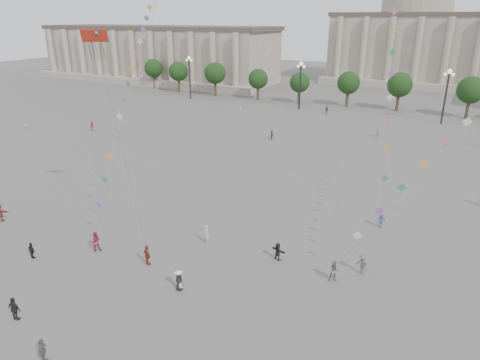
% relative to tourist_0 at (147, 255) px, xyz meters
% --- Properties ---
extents(ground, '(360.00, 360.00, 0.00)m').
position_rel_tourist_0_xyz_m(ground, '(2.91, -1.76, -0.94)').
color(ground, '#5B5856').
rests_on(ground, ground).
extents(hall_west, '(84.00, 26.22, 17.20)m').
position_rel_tourist_0_xyz_m(hall_west, '(-72.09, 92.14, 7.49)').
color(hall_west, gray).
rests_on(hall_west, ground).
extents(hall_central, '(48.30, 34.30, 35.50)m').
position_rel_tourist_0_xyz_m(hall_central, '(2.91, 127.46, 13.29)').
color(hall_central, gray).
rests_on(hall_central, ground).
extents(tree_row, '(137.12, 5.12, 8.00)m').
position_rel_tourist_0_xyz_m(tree_row, '(2.91, 76.24, 4.45)').
color(tree_row, '#372B1B').
rests_on(tree_row, ground).
extents(lamp_post_far_west, '(2.00, 0.90, 10.65)m').
position_rel_tourist_0_xyz_m(lamp_post_far_west, '(-42.09, 68.24, 6.41)').
color(lamp_post_far_west, '#262628').
rests_on(lamp_post_far_west, ground).
extents(lamp_post_mid_west, '(2.00, 0.90, 10.65)m').
position_rel_tourist_0_xyz_m(lamp_post_mid_west, '(-12.09, 68.24, 6.41)').
color(lamp_post_mid_west, '#262628').
rests_on(lamp_post_mid_west, ground).
extents(lamp_post_mid_east, '(2.00, 0.90, 10.65)m').
position_rel_tourist_0_xyz_m(lamp_post_mid_east, '(17.91, 68.24, 6.41)').
color(lamp_post_mid_east, '#262628').
rests_on(lamp_post_mid_east, ground).
extents(person_crowd_0, '(1.00, 1.06, 1.76)m').
position_rel_tourist_0_xyz_m(person_crowd_0, '(-4.96, 66.24, -0.06)').
color(person_crowd_0, navy).
rests_on(person_crowd_0, ground).
extents(person_crowd_1, '(1.01, 1.00, 1.64)m').
position_rel_tourist_0_xyz_m(person_crowd_1, '(-50.82, 26.28, -0.12)').
color(person_crowd_1, silver).
rests_on(person_crowd_1, ground).
extents(person_crowd_2, '(0.81, 1.22, 1.77)m').
position_rel_tourist_0_xyz_m(person_crowd_2, '(-39.15, 31.55, -0.06)').
color(person_crowd_2, maroon).
rests_on(person_crowd_2, ground).
extents(person_crowd_3, '(1.56, 0.87, 1.60)m').
position_rel_tourist_0_xyz_m(person_crowd_3, '(9.48, 6.04, -0.14)').
color(person_crowd_3, black).
rests_on(person_crowd_3, ground).
extents(person_crowd_4, '(0.95, 1.49, 1.54)m').
position_rel_tourist_0_xyz_m(person_crowd_4, '(8.78, 51.99, -0.17)').
color(person_crowd_4, '#BCBCB7').
rests_on(person_crowd_4, ground).
extents(person_crowd_6, '(1.36, 1.20, 1.83)m').
position_rel_tourist_0_xyz_m(person_crowd_6, '(16.50, 7.27, -0.02)').
color(person_crowd_6, slate).
rests_on(person_crowd_6, ground).
extents(person_crowd_10, '(0.41, 0.60, 1.59)m').
position_rel_tourist_0_xyz_m(person_crowd_10, '(-21.43, 57.39, -0.15)').
color(person_crowd_10, beige).
rests_on(person_crowd_10, ground).
extents(person_crowd_12, '(1.28, 1.50, 1.63)m').
position_rel_tourist_0_xyz_m(person_crowd_12, '(-7.14, 41.90, -0.13)').
color(person_crowd_12, '#5A595D').
rests_on(person_crowd_12, ground).
extents(person_crowd_13, '(0.80, 0.69, 1.85)m').
position_rel_tourist_0_xyz_m(person_crowd_13, '(2.41, 5.60, -0.01)').
color(person_crowd_13, silver).
rests_on(person_crowd_13, ground).
extents(tourist_0, '(1.19, 0.89, 1.88)m').
position_rel_tourist_0_xyz_m(tourist_0, '(0.00, 0.00, 0.00)').
color(tourist_0, '#973829').
rests_on(tourist_0, ground).
extents(tourist_1, '(0.93, 0.45, 1.54)m').
position_rel_tourist_0_xyz_m(tourist_1, '(-9.63, -3.96, -0.17)').
color(tourist_1, black).
rests_on(tourist_1, ground).
extents(tourist_2, '(1.87, 0.95, 1.93)m').
position_rel_tourist_0_xyz_m(tourist_2, '(-19.02, -0.54, 0.02)').
color(tourist_2, maroon).
rests_on(tourist_2, ground).
extents(tourist_3, '(0.94, 1.09, 1.75)m').
position_rel_tourist_0_xyz_m(tourist_3, '(1.59, -11.76, -0.06)').
color(tourist_3, slate).
rests_on(tourist_3, ground).
extents(tourist_4, '(1.11, 0.56, 1.82)m').
position_rel_tourist_0_xyz_m(tourist_4, '(-3.55, -9.97, -0.03)').
color(tourist_4, black).
rests_on(tourist_4, ground).
extents(kite_flyer_0, '(1.14, 1.15, 1.87)m').
position_rel_tourist_0_xyz_m(kite_flyer_0, '(-5.71, -0.33, -0.00)').
color(kite_flyer_0, '#9B2A44').
rests_on(kite_flyer_0, ground).
extents(kite_flyer_1, '(1.13, 0.90, 1.54)m').
position_rel_tourist_0_xyz_m(kite_flyer_1, '(16.24, 16.54, -0.17)').
color(kite_flyer_1, '#354879').
rests_on(kite_flyer_1, ground).
extents(kite_flyer_2, '(1.07, 0.98, 1.78)m').
position_rel_tourist_0_xyz_m(kite_flyer_2, '(14.78, 5.15, -0.05)').
color(kite_flyer_2, slate).
rests_on(kite_flyer_2, ground).
extents(hat_person, '(0.77, 0.60, 1.69)m').
position_rel_tourist_0_xyz_m(hat_person, '(4.50, -1.68, -0.12)').
color(hat_person, black).
rests_on(hat_person, ground).
extents(dragon_kite, '(4.31, 2.33, 18.31)m').
position_rel_tourist_0_xyz_m(dragon_kite, '(-6.36, 3.08, 16.68)').
color(dragon_kite, '#AF2312').
rests_on(dragon_kite, ground).
extents(kite_train_west, '(22.41, 46.67, 64.46)m').
position_rel_tourist_0_xyz_m(kite_train_west, '(-17.34, 24.60, 20.75)').
color(kite_train_west, '#3F3F3F').
rests_on(kite_train_west, ground).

